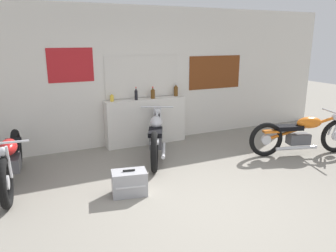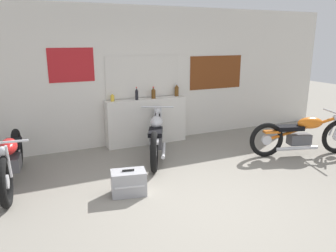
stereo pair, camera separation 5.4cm
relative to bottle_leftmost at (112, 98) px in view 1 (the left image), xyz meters
name	(u,v)px [view 1 (the left image)]	position (x,y,z in m)	size (l,w,h in m)	color
ground_plane	(209,209)	(0.43, -2.97, -1.03)	(24.00, 24.00, 0.00)	gray
wall_back	(130,77)	(0.44, 0.15, 0.37)	(10.00, 0.07, 2.80)	silver
sill_counter	(146,121)	(0.70, -0.02, -0.55)	(1.71, 0.28, 0.96)	silver
bottle_leftmost	(112,98)	(0.00, 0.00, 0.00)	(0.08, 0.08, 0.16)	gold
bottle_left_center	(136,94)	(0.49, -0.06, 0.04)	(0.06, 0.06, 0.26)	black
bottle_center	(153,93)	(0.86, -0.05, 0.04)	(0.09, 0.09, 0.24)	#5B3814
bottle_right_center	(176,90)	(1.42, 0.02, 0.05)	(0.09, 0.09, 0.27)	#5B3814
motorcycle_silver	(156,136)	(0.57, -0.89, -0.62)	(1.02, 1.93, 0.86)	black
motorcycle_orange	(302,134)	(3.15, -1.92, -0.62)	(2.05, 0.81, 0.83)	black
motorcycle_red	(11,160)	(-1.88, -1.11, -0.62)	(0.64, 2.08, 0.86)	black
hard_case_silver	(129,183)	(-0.38, -2.13, -0.85)	(0.54, 0.39, 0.38)	#9E9EA3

